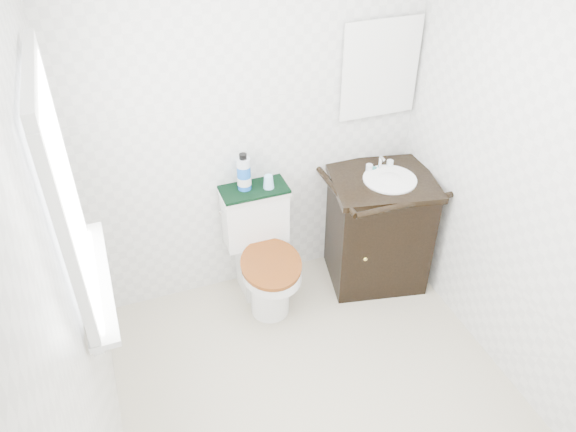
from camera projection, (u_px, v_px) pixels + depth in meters
floor at (325, 405)px, 3.19m from camera, size 2.40×2.40×0.00m
wall_back at (254, 125)px, 3.40m from camera, size 2.40×0.00×2.40m
wall_left at (77, 302)px, 2.18m from camera, size 0.00×2.40×2.40m
wall_right at (537, 193)px, 2.79m from camera, size 0.00×2.40×2.40m
window at (61, 192)px, 2.17m from camera, size 0.02×0.70×0.90m
mirror at (380, 69)px, 3.46m from camera, size 0.50×0.02×0.60m
toilet at (262, 257)px, 3.71m from camera, size 0.45×0.65×0.80m
vanity at (378, 227)px, 3.84m from camera, size 0.76×0.69×0.92m
trash_bin at (267, 290)px, 3.76m from camera, size 0.19×0.15×0.26m
towel at (254, 189)px, 3.53m from camera, size 0.42×0.22×0.02m
mouthwash_bottle at (244, 173)px, 3.46m from camera, size 0.09×0.09×0.25m
cup at (269, 182)px, 3.50m from camera, size 0.07×0.07×0.09m
soap_bar at (372, 168)px, 3.69m from camera, size 0.08×0.05×0.02m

